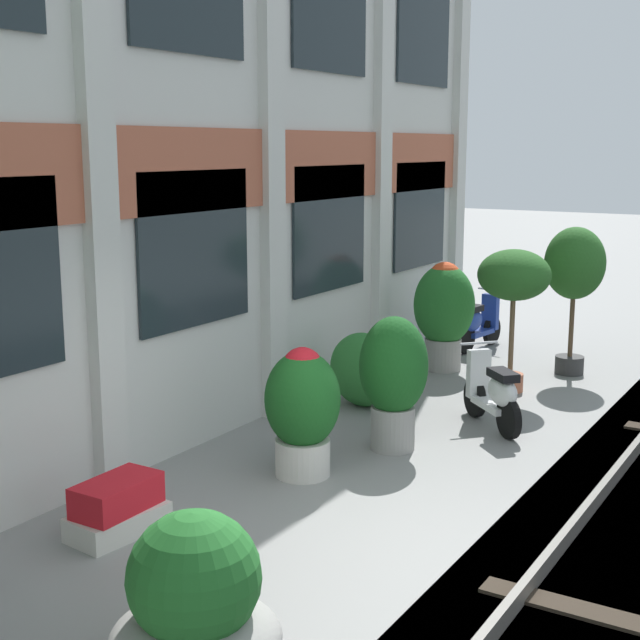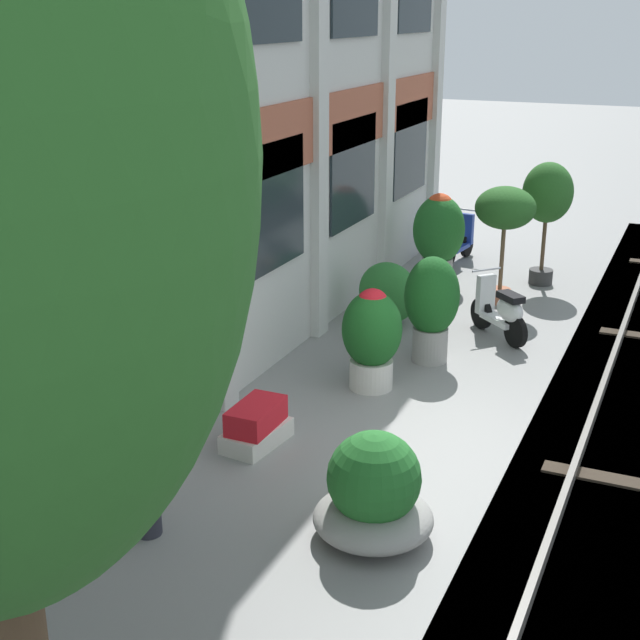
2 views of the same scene
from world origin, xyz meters
TOP-DOWN VIEW (x-y plane):
  - ground_plane at (0.00, 0.00)m, footprint 80.00×80.00m
  - apartment_facade at (0.00, 2.96)m, footprint 17.56×0.64m
  - potted_plant_wide_bowl at (-2.01, -0.04)m, footprint 1.14×1.14m
  - potted_plant_stone_basin at (2.47, 0.79)m, footprint 0.77×0.77m
  - potted_plant_tall_urn at (5.49, 0.49)m, footprint 0.99×0.99m
  - potted_plant_fluted_column at (1.26, 1.21)m, footprint 0.78×0.78m
  - potted_plant_glazed_jar at (6.11, 1.78)m, footprint 0.92×0.92m
  - potted_plant_square_trough at (-0.79, 1.83)m, footprint 0.90×0.57m
  - potted_plant_terracotta_small at (6.88, 0.06)m, footprint 0.89×0.89m
  - scooter_near_curb at (7.68, 1.85)m, footprint 1.38×0.50m
  - scooter_second_parked at (3.76, 0.08)m, footprint 1.00×1.08m
  - resident_by_doorway at (-2.83, 1.92)m, footprint 0.49×0.34m
  - topiary_hedge at (3.80, 1.89)m, footprint 0.92×1.14m

SIDE VIEW (x-z plane):
  - ground_plane at x=0.00m, z-range 0.00..0.00m
  - potted_plant_square_trough at x=-0.79m, z-range -0.01..0.49m
  - scooter_near_curb at x=7.68m, z-range -0.05..0.93m
  - scooter_second_parked at x=3.76m, z-range -0.05..0.93m
  - potted_plant_wide_bowl at x=-2.01m, z-range -0.09..0.97m
  - topiary_hedge at x=3.80m, z-range 0.00..0.97m
  - potted_plant_fluted_column at x=1.26m, z-range 0.07..1.43m
  - potted_plant_stone_basin at x=2.47m, z-range 0.09..1.61m
  - resident_by_doorway at x=-2.83m, z-range 0.06..1.72m
  - potted_plant_glazed_jar at x=6.11m, z-range 0.13..1.79m
  - potted_plant_tall_urn at x=5.49m, z-range 0.56..2.55m
  - potted_plant_terracotta_small at x=6.88m, z-range 0.48..2.68m
  - apartment_facade at x=0.00m, z-range -0.03..8.62m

